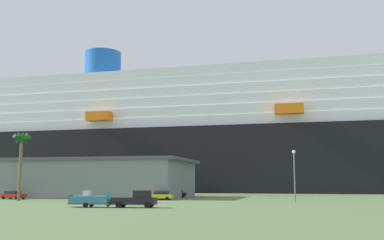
# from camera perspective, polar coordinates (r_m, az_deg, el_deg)

# --- Properties ---
(ground_plane) EXTENTS (600.00, 600.00, 0.00)m
(ground_plane) POSITION_cam_1_polar(r_m,az_deg,el_deg) (105.63, -3.03, -9.46)
(ground_plane) COLOR #567042
(cruise_ship) EXTENTS (298.12, 57.02, 56.39)m
(cruise_ship) POSITION_cam_1_polar(r_m,az_deg,el_deg) (153.51, 2.10, -2.70)
(cruise_ship) COLOR black
(cruise_ship) RESTS_ON ground_plane
(terminal_building) EXTENTS (57.25, 26.37, 8.09)m
(terminal_building) POSITION_cam_1_polar(r_m,az_deg,el_deg) (106.06, -15.57, -6.98)
(terminal_building) COLOR slate
(terminal_building) RESTS_ON ground_plane
(pickup_truck) EXTENTS (5.67, 2.45, 2.20)m
(pickup_truck) POSITION_cam_1_polar(r_m,az_deg,el_deg) (60.39, -6.92, -9.77)
(pickup_truck) COLOR black
(pickup_truck) RESTS_ON ground_plane
(small_boat_on_trailer) EXTENTS (7.23, 2.35, 2.15)m
(small_boat_on_trailer) POSITION_cam_1_polar(r_m,az_deg,el_deg) (62.02, -11.85, -9.68)
(small_boat_on_trailer) COLOR #595960
(small_boat_on_trailer) RESTS_ON ground_plane
(palm_tree) EXTENTS (3.15, 3.28, 11.98)m
(palm_tree) POSITION_cam_1_polar(r_m,az_deg,el_deg) (86.98, -20.43, -2.96)
(palm_tree) COLOR brown
(palm_tree) RESTS_ON ground_plane
(street_lamp) EXTENTS (0.56, 0.56, 8.39)m
(street_lamp) POSITION_cam_1_polar(r_m,az_deg,el_deg) (76.18, 12.59, -5.89)
(street_lamp) COLOR slate
(street_lamp) RESTS_ON ground_plane
(parked_car_red_hatchback) EXTENTS (4.85, 2.67, 1.58)m
(parked_car_red_hatchback) POSITION_cam_1_polar(r_m,az_deg,el_deg) (94.33, -21.32, -8.66)
(parked_car_red_hatchback) COLOR red
(parked_car_red_hatchback) RESTS_ON ground_plane
(parked_car_black_coupe) EXTENTS (4.76, 2.37, 1.58)m
(parked_car_black_coupe) POSITION_cam_1_polar(r_m,az_deg,el_deg) (96.29, -2.03, -9.14)
(parked_car_black_coupe) COLOR black
(parked_car_black_coupe) RESTS_ON ground_plane
(parked_car_yellow_taxi) EXTENTS (4.48, 2.05, 1.58)m
(parked_car_yellow_taxi) POSITION_cam_1_polar(r_m,az_deg,el_deg) (84.59, -3.91, -9.33)
(parked_car_yellow_taxi) COLOR yellow
(parked_car_yellow_taxi) RESTS_ON ground_plane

